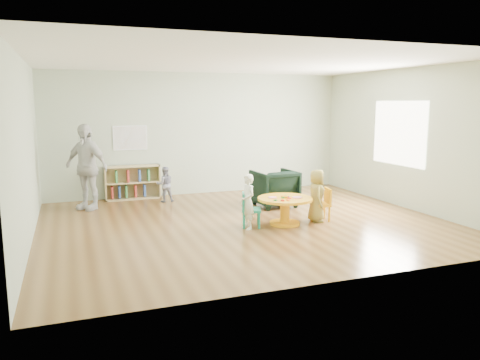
{
  "coord_description": "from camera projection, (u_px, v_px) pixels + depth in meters",
  "views": [
    {
      "loc": [
        -2.9,
        -7.58,
        2.1
      ],
      "look_at": [
        -0.21,
        -0.3,
        0.83
      ],
      "focal_mm": 35.0,
      "sensor_mm": 36.0,
      "label": 1
    }
  ],
  "objects": [
    {
      "name": "kid_chair_left",
      "position": [
        249.0,
        209.0,
        8.0
      ],
      "size": [
        0.41,
        0.41,
        0.6
      ],
      "rotation": [
        0.0,
        0.0,
        -1.91
      ],
      "color": "#198E6C",
      "rests_on": "ground"
    },
    {
      "name": "activity_table",
      "position": [
        285.0,
        206.0,
        8.17
      ],
      "size": [
        0.96,
        0.96,
        0.52
      ],
      "rotation": [
        0.0,
        0.0,
        -0.14
      ],
      "color": "#FFAD15",
      "rests_on": "ground"
    },
    {
      "name": "room",
      "position": [
        246.0,
        116.0,
        8.05
      ],
      "size": [
        7.1,
        7.0,
        2.8
      ],
      "color": "brown",
      "rests_on": "ground"
    },
    {
      "name": "toddler",
      "position": [
        165.0,
        184.0,
        10.05
      ],
      "size": [
        0.39,
        0.31,
        0.77
      ],
      "primitive_type": "imported",
      "rotation": [
        0.0,
        0.0,
        3.09
      ],
      "color": "#1B2043",
      "rests_on": "ground"
    },
    {
      "name": "child_left",
      "position": [
        248.0,
        202.0,
        7.86
      ],
      "size": [
        0.26,
        0.37,
        0.94
      ],
      "primitive_type": "imported",
      "rotation": [
        0.0,
        0.0,
        -1.45
      ],
      "color": "white",
      "rests_on": "ground"
    },
    {
      "name": "alphabet_poster",
      "position": [
        130.0,
        138.0,
        10.35
      ],
      "size": [
        0.74,
        0.01,
        0.54
      ],
      "color": "white",
      "rests_on": "ground"
    },
    {
      "name": "armchair",
      "position": [
        274.0,
        188.0,
        9.65
      ],
      "size": [
        0.86,
        0.88,
        0.76
      ],
      "primitive_type": "imported",
      "rotation": [
        0.0,
        0.0,
        3.2
      ],
      "color": "black",
      "rests_on": "ground"
    },
    {
      "name": "bookshelf",
      "position": [
        132.0,
        183.0,
        10.38
      ],
      "size": [
        1.2,
        0.3,
        0.75
      ],
      "color": "tan",
      "rests_on": "ground"
    },
    {
      "name": "child_right",
      "position": [
        317.0,
        196.0,
        8.36
      ],
      "size": [
        0.45,
        0.54,
        0.94
      ],
      "primitive_type": "imported",
      "rotation": [
        0.0,
        0.0,
        1.2
      ],
      "color": "yellow",
      "rests_on": "ground"
    },
    {
      "name": "adult_caretaker",
      "position": [
        86.0,
        167.0,
        9.28
      ],
      "size": [
        1.01,
        1.0,
        1.71
      ],
      "primitive_type": "imported",
      "rotation": [
        0.0,
        0.0,
        -0.77
      ],
      "color": "silver",
      "rests_on": "ground"
    },
    {
      "name": "kid_chair_right",
      "position": [
        323.0,
        203.0,
        8.46
      ],
      "size": [
        0.37,
        0.37,
        0.59
      ],
      "rotation": [
        0.0,
        0.0,
        1.38
      ],
      "color": "#FFAD15",
      "rests_on": "ground"
    }
  ]
}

